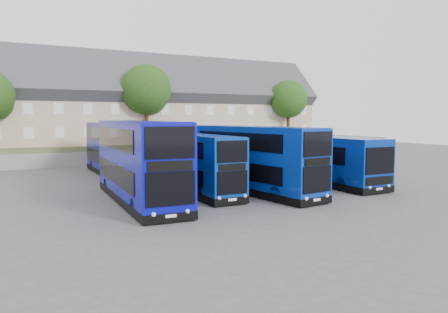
{
  "coord_description": "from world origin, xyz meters",
  "views": [
    {
      "loc": [
        -14.65,
        -23.05,
        5.14
      ],
      "look_at": [
        1.08,
        5.34,
        2.2
      ],
      "focal_mm": 35.0,
      "sensor_mm": 36.0,
      "label": 1
    }
  ],
  "objects_px": {
    "dd_front_mid": "(197,165)",
    "tree_mid": "(147,92)",
    "coach_east_a": "(268,164)",
    "tree_far": "(292,101)",
    "dd_front_left": "(139,163)",
    "tree_east": "(289,101)"
  },
  "relations": [
    {
      "from": "tree_far",
      "to": "dd_front_mid",
      "type": "bearing_deg",
      "value": -136.42
    },
    {
      "from": "dd_front_left",
      "to": "coach_east_a",
      "type": "distance_m",
      "value": 12.02
    },
    {
      "from": "dd_front_left",
      "to": "tree_mid",
      "type": "distance_m",
      "value": 25.47
    },
    {
      "from": "dd_front_mid",
      "to": "tree_mid",
      "type": "height_order",
      "value": "tree_mid"
    },
    {
      "from": "dd_front_mid",
      "to": "tree_mid",
      "type": "distance_m",
      "value": 23.48
    },
    {
      "from": "tree_mid",
      "to": "coach_east_a",
      "type": "bearing_deg",
      "value": -81.63
    },
    {
      "from": "dd_front_mid",
      "to": "coach_east_a",
      "type": "height_order",
      "value": "dd_front_mid"
    },
    {
      "from": "tree_east",
      "to": "dd_front_left",
      "type": "bearing_deg",
      "value": -141.44
    },
    {
      "from": "dd_front_mid",
      "to": "tree_east",
      "type": "distance_m",
      "value": 33.03
    },
    {
      "from": "coach_east_a",
      "to": "tree_mid",
      "type": "height_order",
      "value": "tree_mid"
    },
    {
      "from": "coach_east_a",
      "to": "tree_mid",
      "type": "distance_m",
      "value": 21.43
    },
    {
      "from": "tree_far",
      "to": "coach_east_a",
      "type": "bearing_deg",
      "value": -130.82
    },
    {
      "from": "dd_front_left",
      "to": "dd_front_mid",
      "type": "bearing_deg",
      "value": 17.4
    },
    {
      "from": "dd_front_left",
      "to": "tree_mid",
      "type": "relative_size",
      "value": 1.35
    },
    {
      "from": "dd_front_mid",
      "to": "coach_east_a",
      "type": "xyz_separation_m",
      "value": [
        7.2,
        2.1,
        -0.5
      ]
    },
    {
      "from": "dd_front_mid",
      "to": "tree_far",
      "type": "height_order",
      "value": "tree_far"
    },
    {
      "from": "dd_front_left",
      "to": "dd_front_mid",
      "type": "distance_m",
      "value": 4.51
    },
    {
      "from": "dd_front_left",
      "to": "tree_east",
      "type": "distance_m",
      "value": 36.91
    },
    {
      "from": "coach_east_a",
      "to": "tree_far",
      "type": "relative_size",
      "value": 1.25
    },
    {
      "from": "dd_front_mid",
      "to": "tree_far",
      "type": "xyz_separation_m",
      "value": [
        30.23,
        28.77,
        5.79
      ]
    },
    {
      "from": "dd_front_mid",
      "to": "tree_mid",
      "type": "bearing_deg",
      "value": 80.84
    },
    {
      "from": "tree_mid",
      "to": "tree_far",
      "type": "relative_size",
      "value": 1.06
    }
  ]
}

